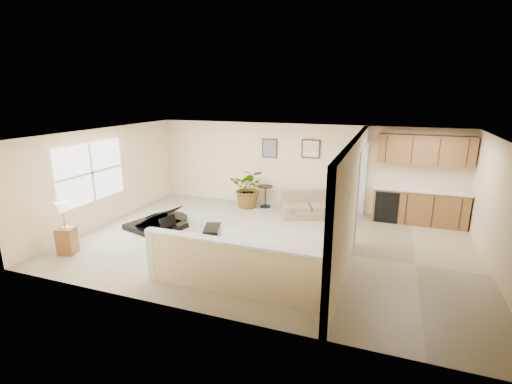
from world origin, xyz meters
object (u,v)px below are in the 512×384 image
(palm_plant, at_px, (249,188))
(lamp_stand, at_px, (66,232))
(piano_bench, at_px, (212,236))
(accent_table, at_px, (265,194))
(piano, at_px, (156,208))
(loveseat, at_px, (310,204))
(small_plant, at_px, (344,214))

(palm_plant, distance_m, lamp_stand, 5.10)
(piano_bench, xyz_separation_m, accent_table, (0.19, 3.18, 0.20))
(piano, height_order, piano_bench, piano)
(lamp_stand, bearing_deg, loveseat, 44.52)
(loveseat, distance_m, palm_plant, 1.91)
(accent_table, distance_m, lamp_stand, 5.48)
(loveseat, relative_size, accent_table, 2.82)
(piano, relative_size, piano_bench, 2.60)
(accent_table, bearing_deg, small_plant, -14.90)
(loveseat, relative_size, palm_plant, 1.53)
(piano, distance_m, lamp_stand, 2.22)
(loveseat, distance_m, lamp_stand, 6.15)
(piano_bench, height_order, loveseat, loveseat)
(loveseat, bearing_deg, piano_bench, -142.60)
(piano, relative_size, lamp_stand, 1.51)
(piano, xyz_separation_m, palm_plant, (1.64, 2.41, 0.08))
(loveseat, relative_size, small_plant, 3.03)
(palm_plant, bearing_deg, loveseat, -4.27)
(piano_bench, xyz_separation_m, loveseat, (1.63, 2.86, 0.11))
(piano, xyz_separation_m, lamp_stand, (-0.86, -2.05, -0.02))
(small_plant, bearing_deg, piano, -156.77)
(piano_bench, distance_m, accent_table, 3.19)
(piano, bearing_deg, lamp_stand, -96.69)
(loveseat, xyz_separation_m, lamp_stand, (-4.38, -4.31, 0.16))
(loveseat, bearing_deg, palm_plant, 152.83)
(small_plant, bearing_deg, loveseat, 161.35)
(piano, height_order, palm_plant, piano)
(loveseat, height_order, palm_plant, palm_plant)
(loveseat, height_order, accent_table, loveseat)
(piano_bench, xyz_separation_m, small_plant, (2.61, 2.53, 0.04))
(accent_table, xyz_separation_m, small_plant, (2.42, -0.64, -0.16))
(loveseat, relative_size, lamp_stand, 1.61)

